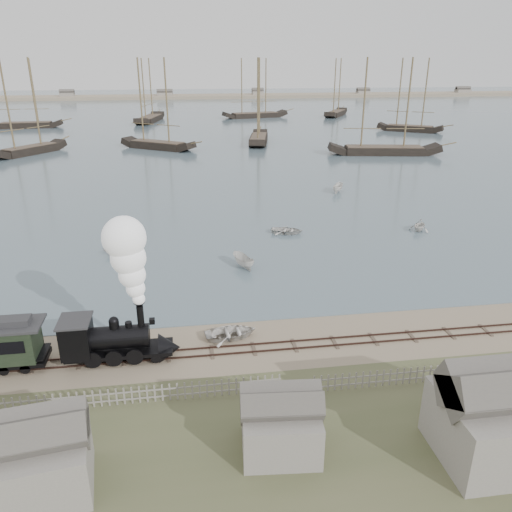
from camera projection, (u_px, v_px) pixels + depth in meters
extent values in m
plane|color=gray|center=(224.00, 337.00, 37.37)|extent=(600.00, 600.00, 0.00)
cube|color=#42555F|center=(186.00, 113.00, 193.82)|extent=(600.00, 336.00, 0.06)
cube|color=#36231D|center=(227.00, 354.00, 35.03)|extent=(120.00, 0.08, 0.12)
cube|color=#36231D|center=(225.00, 346.00, 35.95)|extent=(120.00, 0.08, 0.12)
cube|color=#43332B|center=(226.00, 351.00, 35.52)|extent=(120.00, 1.80, 0.06)
cube|color=tan|center=(184.00, 98.00, 267.46)|extent=(500.00, 20.00, 1.80)
cube|color=black|center=(120.00, 350.00, 34.28)|extent=(7.14, 2.10, 0.26)
cylinder|color=black|center=(112.00, 338.00, 33.84)|extent=(4.41, 1.57, 1.57)
cube|color=black|center=(77.00, 337.00, 33.45)|extent=(1.89, 2.31, 2.41)
cube|color=#2B2B2E|center=(74.00, 321.00, 32.98)|extent=(2.10, 2.52, 0.13)
cylinder|color=black|center=(141.00, 317.00, 33.58)|extent=(0.46, 0.46, 1.68)
sphere|color=black|center=(114.00, 321.00, 33.41)|extent=(0.67, 0.67, 0.67)
cone|color=black|center=(170.00, 348.00, 34.77)|extent=(1.47, 2.10, 2.10)
cube|color=black|center=(152.00, 321.00, 33.82)|extent=(0.37, 0.37, 0.37)
imported|color=silver|center=(231.00, 333.00, 37.15)|extent=(3.22, 4.18, 0.80)
imported|color=silver|center=(116.00, 249.00, 52.64)|extent=(2.46, 2.80, 1.40)
imported|color=silver|center=(243.00, 261.00, 49.50)|extent=(3.53, 2.44, 1.28)
imported|color=silver|center=(287.00, 230.00, 59.27)|extent=(3.69, 4.38, 0.77)
imported|color=silver|center=(420.00, 225.00, 60.07)|extent=(3.63, 3.61, 1.45)
imported|color=silver|center=(338.00, 188.00, 77.64)|extent=(3.56, 2.82, 1.31)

